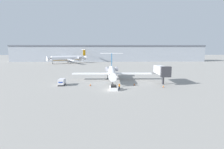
{
  "coord_description": "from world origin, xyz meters",
  "views": [
    {
      "loc": [
        -1.91,
        -48.67,
        11.68
      ],
      "look_at": [
        0.0,
        10.56,
        3.0
      ],
      "focal_mm": 28.0,
      "sensor_mm": 36.0,
      "label": 1
    }
  ],
  "objects": [
    {
      "name": "airplane_main",
      "position": [
        0.23,
        17.39,
        3.08
      ],
      "size": [
        30.14,
        25.55,
        9.9
      ],
      "color": "white",
      "rests_on": "ground"
    },
    {
      "name": "pushback_tug",
      "position": [
        0.12,
        0.43,
        0.59
      ],
      "size": [
        2.28,
        3.77,
        1.64
      ],
      "color": "silver",
      "rests_on": "ground"
    },
    {
      "name": "traffic_cone_left",
      "position": [
        -7.11,
        6.26,
        0.33
      ],
      "size": [
        0.52,
        0.52,
        0.69
      ],
      "color": "black",
      "rests_on": "ground"
    },
    {
      "name": "worker_near_tug",
      "position": [
        1.82,
        0.83,
        0.95
      ],
      "size": [
        0.4,
        0.25,
        1.81
      ],
      "color": "#232838",
      "rests_on": "ground"
    },
    {
      "name": "traffic_cone_right",
      "position": [
        7.11,
        6.53,
        0.37
      ],
      "size": [
        0.53,
        0.53,
        0.78
      ],
      "color": "black",
      "rests_on": "ground"
    },
    {
      "name": "traffic_cone_mid",
      "position": [
        15.63,
        3.43,
        0.3
      ],
      "size": [
        0.52,
        0.52,
        0.64
      ],
      "color": "black",
      "rests_on": "ground"
    },
    {
      "name": "terminal_building",
      "position": [
        0.0,
        120.0,
        7.62
      ],
      "size": [
        180.0,
        16.8,
        15.19
      ],
      "color": "#8C939E",
      "rests_on": "ground"
    },
    {
      "name": "luggage_cart",
      "position": [
        -16.36,
        7.33,
        1.06
      ],
      "size": [
        1.86,
        3.36,
        2.12
      ],
      "color": "#232326",
      "rests_on": "ground"
    },
    {
      "name": "airplane_parked_far_left",
      "position": [
        -33.62,
        95.74,
        4.06
      ],
      "size": [
        30.91,
        32.34,
        11.22
      ],
      "color": "white",
      "rests_on": "ground"
    },
    {
      "name": "jet_bridge",
      "position": [
        16.92,
        9.69,
        4.44
      ],
      "size": [
        3.2,
        10.18,
        6.19
      ],
      "color": "#2D2D33",
      "rests_on": "ground"
    },
    {
      "name": "ground_plane",
      "position": [
        0.0,
        0.0,
        0.0
      ],
      "size": [
        600.0,
        600.0,
        0.0
      ],
      "primitive_type": "plane",
      "color": "gray"
    }
  ]
}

